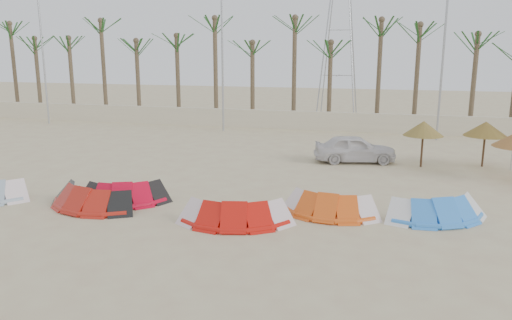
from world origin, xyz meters
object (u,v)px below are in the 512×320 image
(kite_red_left, at_px, (95,195))
(parasol_right, at_px, (486,129))
(kite_red_mid, at_px, (128,190))
(car, at_px, (355,149))
(kite_red_right, at_px, (238,209))
(parasol_left, at_px, (423,128))
(kite_blue, at_px, (437,206))
(kite_orange, at_px, (330,202))

(kite_red_left, xyz_separation_m, parasol_right, (14.69, 10.20, 1.42))
(kite_red_mid, relative_size, car, 0.89)
(parasol_right, bearing_deg, car, -174.87)
(kite_red_right, distance_m, car, 10.44)
(kite_red_right, height_order, parasol_left, parasol_left)
(kite_blue, bearing_deg, kite_red_right, -162.09)
(parasol_right, height_order, car, parasol_right)
(kite_red_right, bearing_deg, parasol_right, 48.80)
(kite_red_mid, xyz_separation_m, parasol_right, (13.80, 9.41, 1.43))
(kite_red_mid, distance_m, parasol_right, 16.77)
(kite_red_right, bearing_deg, kite_orange, 29.09)
(kite_red_left, bearing_deg, parasol_right, 34.78)
(kite_orange, bearing_deg, car, 88.06)
(kite_orange, xyz_separation_m, parasol_left, (3.46, 8.07, 1.46))
(kite_orange, xyz_separation_m, parasol_right, (6.34, 8.91, 1.43))
(car, bearing_deg, kite_orange, 165.44)
(kite_red_mid, xyz_separation_m, parasol_left, (10.93, 8.58, 1.46))
(kite_blue, bearing_deg, parasol_left, 90.48)
(kite_red_left, height_order, kite_blue, same)
(kite_red_left, xyz_separation_m, kite_red_right, (5.50, -0.29, -0.00))
(parasol_left, bearing_deg, kite_orange, -113.20)
(kite_blue, distance_m, car, 8.54)
(kite_red_left, relative_size, car, 0.97)
(kite_red_mid, relative_size, parasol_right, 1.63)
(kite_blue, bearing_deg, parasol_right, 71.55)
(kite_red_mid, bearing_deg, kite_red_left, -138.35)
(kite_red_right, relative_size, parasol_left, 1.72)
(parasol_right, bearing_deg, kite_orange, -125.43)
(kite_blue, xyz_separation_m, car, (-3.24, 7.89, 0.27))
(kite_orange, height_order, kite_blue, same)
(kite_red_mid, bearing_deg, kite_red_right, -13.18)
(kite_red_left, distance_m, car, 12.96)
(kite_blue, height_order, parasol_left, parasol_left)
(kite_orange, height_order, parasol_left, parasol_left)
(kite_orange, xyz_separation_m, kite_blue, (3.52, 0.47, 0.00))
(kite_red_left, height_order, kite_red_right, same)
(parasol_right, bearing_deg, parasol_left, -163.76)
(kite_orange, height_order, car, car)
(kite_red_left, bearing_deg, kite_orange, 8.80)
(kite_blue, xyz_separation_m, parasol_right, (2.81, 8.44, 1.42))
(kite_orange, distance_m, parasol_right, 11.03)
(parasol_right, bearing_deg, kite_red_left, -145.22)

